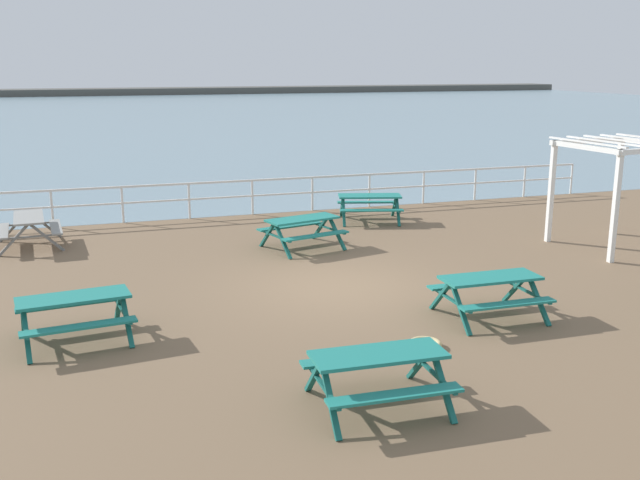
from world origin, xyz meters
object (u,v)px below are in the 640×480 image
at_px(lattice_pergola, 619,168).
at_px(picnic_table_seaward, 29,224).
at_px(picnic_table_far_left, 370,202).
at_px(picnic_table_mid_centre, 74,307).
at_px(picnic_table_corner, 490,287).
at_px(picnic_table_near_right, 378,366).
at_px(picnic_table_far_right, 302,225).

bearing_deg(lattice_pergola, picnic_table_seaward, 157.06).
bearing_deg(lattice_pergola, picnic_table_far_left, 129.99).
xyz_separation_m(picnic_table_mid_centre, picnic_table_far_left, (8.18, 7.21, 0.00)).
relative_size(picnic_table_seaward, lattice_pergola, 0.69).
bearing_deg(picnic_table_mid_centre, picnic_table_far_left, 34.79).
relative_size(picnic_table_far_left, picnic_table_seaward, 1.13).
bearing_deg(picnic_table_corner, picnic_table_seaward, 135.80).
relative_size(picnic_table_near_right, picnic_table_mid_centre, 0.95).
xyz_separation_m(picnic_table_far_left, picnic_table_corner, (-1.02, -8.36, 0.00)).
bearing_deg(picnic_table_far_right, picnic_table_far_left, 26.91).
distance_m(picnic_table_far_right, picnic_table_corner, 6.17).
relative_size(picnic_table_far_left, lattice_pergola, 0.79).
bearing_deg(picnic_table_far_right, lattice_pergola, -31.52).
bearing_deg(picnic_table_mid_centre, picnic_table_near_right, -51.15).
xyz_separation_m(picnic_table_near_right, picnic_table_far_right, (1.53, 8.57, 0.00)).
distance_m(picnic_table_near_right, picnic_table_far_right, 8.71).
height_order(picnic_table_near_right, picnic_table_far_right, same).
distance_m(picnic_table_far_left, lattice_pergola, 6.80).
distance_m(picnic_table_seaward, picnic_table_corner, 11.65).
distance_m(picnic_table_mid_centre, lattice_pergola, 13.16).
xyz_separation_m(picnic_table_seaward, picnic_table_corner, (8.23, -8.25, 0.00)).
height_order(picnic_table_near_right, lattice_pergola, lattice_pergola).
distance_m(picnic_table_mid_centre, picnic_table_far_right, 7.20).
xyz_separation_m(picnic_table_near_right, picnic_table_seaward, (-4.94, 10.90, 0.00)).
xyz_separation_m(picnic_table_far_right, lattice_pergola, (7.45, -2.30, 1.41)).
xyz_separation_m(picnic_table_near_right, picnic_table_far_left, (4.31, 11.02, 0.00)).
relative_size(picnic_table_near_right, picnic_table_seaward, 0.98).
distance_m(picnic_table_far_right, picnic_table_seaward, 6.88).
xyz_separation_m(picnic_table_far_left, picnic_table_far_right, (-2.78, -2.45, 0.00)).
bearing_deg(picnic_table_seaward, picnic_table_far_left, -93.06).
distance_m(picnic_table_mid_centre, picnic_table_corner, 7.25).
distance_m(picnic_table_near_right, lattice_pergola, 11.05).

